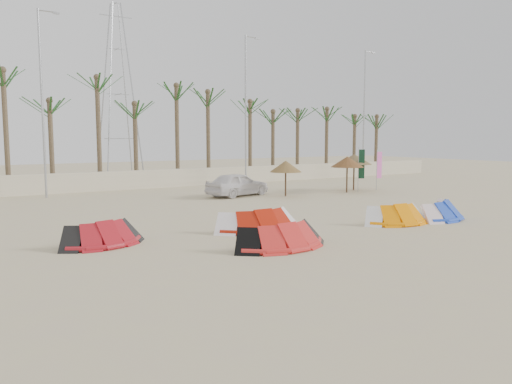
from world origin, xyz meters
TOP-DOWN VIEW (x-y plane):
  - ground at (0.00, 0.00)m, footprint 120.00×120.00m
  - boundary_wall at (0.00, 22.00)m, footprint 60.00×0.30m
  - palm_line at (0.67, 23.50)m, footprint 52.00×4.00m
  - lamp_b at (-5.96, 20.00)m, footprint 1.25×0.14m
  - lamp_c at (8.04, 20.00)m, footprint 1.25×0.14m
  - lamp_d at (20.04, 20.00)m, footprint 1.25×0.14m
  - pylon at (1.00, 28.00)m, footprint 3.00×3.00m
  - kite_red_left at (-6.82, 5.08)m, footprint 3.18×2.07m
  - kite_red_mid at (-1.94, 1.66)m, footprint 3.55×1.72m
  - kite_red_right at (-0.90, 4.69)m, footprint 3.65×1.56m
  - kite_orange at (4.80, 2.75)m, footprint 3.26×1.87m
  - kite_blue at (7.39, 2.55)m, footprint 3.58×2.48m
  - parasol_left at (6.55, 12.91)m, footprint 1.99×1.99m
  - parasol_mid at (11.17, 12.46)m, footprint 2.16×2.16m
  - parasol_right at (12.57, 13.29)m, footprint 2.40×2.40m
  - flag_pink at (14.00, 12.40)m, footprint 0.45×0.06m
  - flag_green at (12.36, 12.47)m, footprint 0.44×0.17m
  - car at (4.14, 14.64)m, footprint 4.55×2.68m

SIDE VIEW (x-z plane):
  - ground at x=0.00m, z-range 0.00..0.00m
  - pylon at x=1.00m, z-range -7.00..7.00m
  - kite_red_left at x=-6.82m, z-range -0.03..0.87m
  - kite_orange at x=4.80m, z-range -0.03..0.87m
  - kite_blue at x=7.39m, z-range -0.03..0.87m
  - kite_red_mid at x=-1.94m, z-range -0.03..0.87m
  - kite_red_right at x=-0.90m, z-range -0.03..0.87m
  - boundary_wall at x=0.00m, z-range 0.00..1.30m
  - car at x=4.14m, z-range 0.00..1.45m
  - flag_pink at x=14.00m, z-range 0.26..3.04m
  - flag_green at x=12.36m, z-range 0.28..3.24m
  - parasol_left at x=6.55m, z-range 0.74..2.94m
  - parasol_mid at x=11.17m, z-range 0.83..3.19m
  - parasol_right at x=12.57m, z-range 0.88..3.35m
  - lamp_b at x=-5.96m, z-range 0.27..11.27m
  - lamp_c at x=8.04m, z-range 0.27..11.27m
  - lamp_d at x=20.04m, z-range 0.27..11.27m
  - palm_line at x=0.67m, z-range 2.59..10.29m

